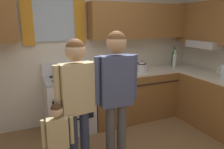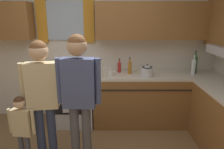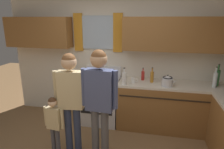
{
  "view_description": "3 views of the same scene",
  "coord_description": "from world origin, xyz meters",
  "px_view_note": "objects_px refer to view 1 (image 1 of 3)",
  "views": [
    {
      "loc": [
        -0.93,
        -1.68,
        1.76
      ],
      "look_at": [
        0.1,
        0.68,
        1.11
      ],
      "focal_mm": 33.6,
      "sensor_mm": 36.0,
      "label": 1
    },
    {
      "loc": [
        0.41,
        -1.86,
        1.84
      ],
      "look_at": [
        0.42,
        0.76,
        1.11
      ],
      "focal_mm": 33.11,
      "sensor_mm": 36.0,
      "label": 2
    },
    {
      "loc": [
        0.73,
        -2.04,
        2.05
      ],
      "look_at": [
        0.1,
        0.87,
        1.2
      ],
      "focal_mm": 31.71,
      "sensor_mm": 36.0,
      "label": 3
    }
  ],
  "objects_px": {
    "bottle_wine_green": "(173,59)",
    "adult_holding_child": "(77,94)",
    "mug_ceramic_white": "(109,72)",
    "stovetop_kettle": "(142,67)",
    "bottle_sauce_red": "(113,66)",
    "bottle_tall_clear": "(174,60)",
    "water_pitcher": "(223,72)",
    "bottle_milk_white": "(103,70)",
    "bottle_oil_amber": "(124,66)",
    "small_child": "(58,136)",
    "adult_in_plaid": "(116,86)",
    "stove_oven": "(69,103)"
  },
  "relations": [
    {
      "from": "mug_ceramic_white",
      "to": "adult_holding_child",
      "type": "distance_m",
      "value": 1.3
    },
    {
      "from": "bottle_oil_amber",
      "to": "bottle_sauce_red",
      "type": "bearing_deg",
      "value": 147.82
    },
    {
      "from": "bottle_oil_amber",
      "to": "small_child",
      "type": "relative_size",
      "value": 0.3
    },
    {
      "from": "bottle_sauce_red",
      "to": "stovetop_kettle",
      "type": "height_order",
      "value": "bottle_sauce_red"
    },
    {
      "from": "bottle_tall_clear",
      "to": "water_pitcher",
      "type": "relative_size",
      "value": 1.67
    },
    {
      "from": "bottle_wine_green",
      "to": "small_child",
      "type": "bearing_deg",
      "value": -153.05
    },
    {
      "from": "stove_oven",
      "to": "bottle_tall_clear",
      "type": "height_order",
      "value": "bottle_tall_clear"
    },
    {
      "from": "small_child",
      "to": "bottle_sauce_red",
      "type": "bearing_deg",
      "value": 47.92
    },
    {
      "from": "bottle_wine_green",
      "to": "mug_ceramic_white",
      "type": "bearing_deg",
      "value": -174.23
    },
    {
      "from": "bottle_tall_clear",
      "to": "small_child",
      "type": "relative_size",
      "value": 0.38
    },
    {
      "from": "bottle_tall_clear",
      "to": "small_child",
      "type": "height_order",
      "value": "bottle_tall_clear"
    },
    {
      "from": "bottle_sauce_red",
      "to": "adult_in_plaid",
      "type": "relative_size",
      "value": 0.15
    },
    {
      "from": "adult_holding_child",
      "to": "small_child",
      "type": "height_order",
      "value": "adult_holding_child"
    },
    {
      "from": "bottle_tall_clear",
      "to": "stovetop_kettle",
      "type": "bearing_deg",
      "value": -172.83
    },
    {
      "from": "bottle_wine_green",
      "to": "mug_ceramic_white",
      "type": "height_order",
      "value": "bottle_wine_green"
    },
    {
      "from": "mug_ceramic_white",
      "to": "stovetop_kettle",
      "type": "height_order",
      "value": "stovetop_kettle"
    },
    {
      "from": "stovetop_kettle",
      "to": "bottle_oil_amber",
      "type": "bearing_deg",
      "value": 150.41
    },
    {
      "from": "bottle_wine_green",
      "to": "adult_in_plaid",
      "type": "height_order",
      "value": "adult_in_plaid"
    },
    {
      "from": "bottle_wine_green",
      "to": "adult_holding_child",
      "type": "distance_m",
      "value": 2.54
    },
    {
      "from": "bottle_wine_green",
      "to": "small_child",
      "type": "distance_m",
      "value": 2.84
    },
    {
      "from": "bottle_sauce_red",
      "to": "adult_holding_child",
      "type": "bearing_deg",
      "value": -127.96
    },
    {
      "from": "adult_in_plaid",
      "to": "small_child",
      "type": "height_order",
      "value": "adult_in_plaid"
    },
    {
      "from": "water_pitcher",
      "to": "small_child",
      "type": "relative_size",
      "value": 0.23
    },
    {
      "from": "bottle_sauce_red",
      "to": "stovetop_kettle",
      "type": "relative_size",
      "value": 0.9
    },
    {
      "from": "bottle_wine_green",
      "to": "adult_holding_child",
      "type": "xyz_separation_m",
      "value": [
        -2.25,
        -1.16,
        -0.05
      ]
    },
    {
      "from": "bottle_tall_clear",
      "to": "small_child",
      "type": "distance_m",
      "value": 2.73
    },
    {
      "from": "stovetop_kettle",
      "to": "water_pitcher",
      "type": "bearing_deg",
      "value": -42.57
    },
    {
      "from": "bottle_wine_green",
      "to": "small_child",
      "type": "height_order",
      "value": "bottle_wine_green"
    },
    {
      "from": "bottle_tall_clear",
      "to": "small_child",
      "type": "xyz_separation_m",
      "value": [
        -2.44,
        -1.16,
        -0.43
      ]
    },
    {
      "from": "bottle_wine_green",
      "to": "bottle_oil_amber",
      "type": "xyz_separation_m",
      "value": [
        -1.13,
        -0.05,
        -0.04
      ]
    },
    {
      "from": "bottle_tall_clear",
      "to": "adult_in_plaid",
      "type": "relative_size",
      "value": 0.22
    },
    {
      "from": "stove_oven",
      "to": "adult_in_plaid",
      "type": "relative_size",
      "value": 0.66
    },
    {
      "from": "mug_ceramic_white",
      "to": "adult_holding_child",
      "type": "xyz_separation_m",
      "value": [
        -0.8,
        -1.02,
        0.06
      ]
    },
    {
      "from": "bottle_oil_amber",
      "to": "mug_ceramic_white",
      "type": "xyz_separation_m",
      "value": [
        -0.33,
        -0.1,
        -0.06
      ]
    },
    {
      "from": "mug_ceramic_white",
      "to": "stove_oven",
      "type": "bearing_deg",
      "value": 172.62
    },
    {
      "from": "bottle_sauce_red",
      "to": "water_pitcher",
      "type": "relative_size",
      "value": 1.12
    },
    {
      "from": "bottle_sauce_red",
      "to": "stovetop_kettle",
      "type": "distance_m",
      "value": 0.52
    },
    {
      "from": "bottle_oil_amber",
      "to": "bottle_tall_clear",
      "type": "distance_m",
      "value": 1.07
    },
    {
      "from": "stove_oven",
      "to": "bottle_wine_green",
      "type": "relative_size",
      "value": 2.79
    },
    {
      "from": "stove_oven",
      "to": "bottle_oil_amber",
      "type": "relative_size",
      "value": 3.85
    },
    {
      "from": "mug_ceramic_white",
      "to": "small_child",
      "type": "relative_size",
      "value": 0.13
    },
    {
      "from": "stovetop_kettle",
      "to": "bottle_milk_white",
      "type": "bearing_deg",
      "value": -173.93
    },
    {
      "from": "bottle_oil_amber",
      "to": "bottle_sauce_red",
      "type": "distance_m",
      "value": 0.2
    },
    {
      "from": "bottle_sauce_red",
      "to": "water_pitcher",
      "type": "bearing_deg",
      "value": -39.13
    },
    {
      "from": "water_pitcher",
      "to": "adult_in_plaid",
      "type": "xyz_separation_m",
      "value": [
        -1.9,
        -0.15,
        0.04
      ]
    },
    {
      "from": "adult_holding_child",
      "to": "water_pitcher",
      "type": "bearing_deg",
      "value": 2.35
    },
    {
      "from": "stovetop_kettle",
      "to": "bottle_sauce_red",
      "type": "bearing_deg",
      "value": 149.39
    },
    {
      "from": "adult_in_plaid",
      "to": "small_child",
      "type": "distance_m",
      "value": 0.82
    },
    {
      "from": "mug_ceramic_white",
      "to": "adult_holding_child",
      "type": "relative_size",
      "value": 0.08
    },
    {
      "from": "stovetop_kettle",
      "to": "adult_in_plaid",
      "type": "height_order",
      "value": "adult_in_plaid"
    }
  ]
}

